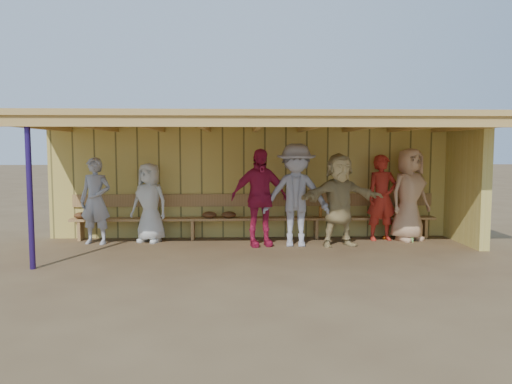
% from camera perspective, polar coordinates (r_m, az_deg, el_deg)
% --- Properties ---
extents(ground, '(90.00, 90.00, 0.00)m').
position_cam_1_polar(ground, '(9.47, 0.08, -6.53)').
color(ground, brown).
rests_on(ground, ground).
extents(player_a, '(0.70, 0.53, 1.72)m').
position_cam_1_polar(player_a, '(10.34, -17.86, -0.97)').
color(player_a, '#9A9BA2').
rests_on(player_a, ground).
extents(player_b, '(0.92, 0.76, 1.60)m').
position_cam_1_polar(player_b, '(10.29, -12.07, -1.19)').
color(player_b, silver).
rests_on(player_b, ground).
extents(player_d, '(1.18, 0.71, 1.89)m').
position_cam_1_polar(player_d, '(9.65, 0.37, -0.64)').
color(player_d, '#B31C42').
rests_on(player_d, ground).
extents(player_e, '(1.34, 0.84, 1.99)m').
position_cam_1_polar(player_e, '(9.66, 4.60, -0.35)').
color(player_e, '#9A98A1').
rests_on(player_e, ground).
extents(player_f, '(1.75, 0.87, 1.81)m').
position_cam_1_polar(player_f, '(9.77, 9.52, -0.88)').
color(player_f, tan).
rests_on(player_f, ground).
extents(player_g, '(0.69, 0.51, 1.76)m').
position_cam_1_polar(player_g, '(10.56, 14.20, -0.63)').
color(player_g, '#AE271B').
rests_on(player_g, ground).
extents(player_h, '(1.09, 0.93, 1.90)m').
position_cam_1_polar(player_h, '(10.68, 17.11, -0.29)').
color(player_h, tan).
rests_on(player_h, ground).
extents(dugout_structure, '(8.80, 3.20, 2.50)m').
position_cam_1_polar(dugout_structure, '(9.98, 2.16, 3.87)').
color(dugout_structure, '#D0BA59').
rests_on(dugout_structure, ground).
extents(bench, '(7.60, 0.34, 0.93)m').
position_cam_1_polar(bench, '(10.48, -0.16, -2.47)').
color(bench, '#B0834B').
rests_on(bench, ground).
extents(dugout_equipment, '(6.92, 0.62, 0.80)m').
position_cam_1_polar(dugout_equipment, '(10.36, -4.57, -2.78)').
color(dugout_equipment, orange).
rests_on(dugout_equipment, ground).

